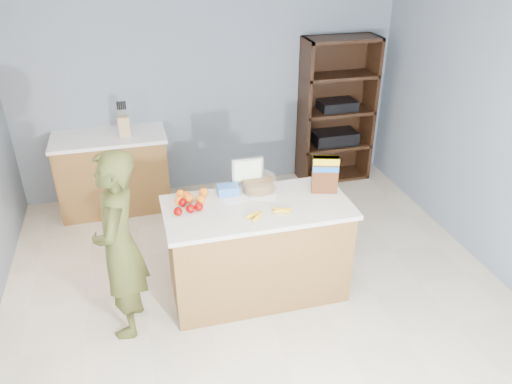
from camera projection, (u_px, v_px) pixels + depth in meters
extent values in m
cube|color=beige|center=(266.00, 312.00, 4.32)|extent=(4.50, 5.00, 0.02)
cube|color=slate|center=(209.00, 89.00, 5.84)|extent=(4.50, 0.02, 2.50)
cube|color=white|center=(270.00, 8.00, 3.12)|extent=(4.50, 5.00, 0.02)
cube|color=brown|center=(257.00, 252.00, 4.37)|extent=(1.50, 0.70, 0.86)
cube|color=silver|center=(258.00, 207.00, 4.15)|extent=(1.56, 0.76, 0.04)
cube|color=black|center=(257.00, 286.00, 4.55)|extent=(1.46, 0.66, 0.10)
cube|color=brown|center=(114.00, 174.00, 5.71)|extent=(1.20, 0.60, 0.86)
cube|color=white|center=(108.00, 137.00, 5.50)|extent=(1.24, 0.62, 0.04)
cube|color=black|center=(331.00, 107.00, 6.34)|extent=(0.90, 0.04, 1.80)
cube|color=black|center=(304.00, 114.00, 6.09)|extent=(0.04, 0.40, 1.80)
cube|color=black|center=(368.00, 108.00, 6.29)|extent=(0.04, 0.40, 1.80)
cube|color=black|center=(331.00, 175.00, 6.61)|extent=(0.90, 0.40, 0.04)
cube|color=black|center=(334.00, 145.00, 6.40)|extent=(0.90, 0.40, 0.04)
cube|color=black|center=(337.00, 111.00, 6.19)|extent=(0.90, 0.40, 0.04)
cube|color=black|center=(340.00, 75.00, 5.97)|extent=(0.90, 0.40, 0.04)
cube|color=black|center=(342.00, 39.00, 5.77)|extent=(0.90, 0.40, 0.04)
cube|color=black|center=(334.00, 137.00, 6.36)|extent=(0.55, 0.32, 0.16)
cube|color=black|center=(337.00, 105.00, 6.15)|extent=(0.45, 0.30, 0.12)
imported|color=#3E421A|center=(119.00, 246.00, 3.81)|extent=(0.47, 0.63, 1.58)
cube|color=tan|center=(124.00, 126.00, 5.44)|extent=(0.12, 0.10, 0.22)
cylinder|color=black|center=(118.00, 113.00, 5.35)|extent=(0.02, 0.02, 0.09)
cylinder|color=black|center=(120.00, 113.00, 5.36)|extent=(0.02, 0.02, 0.09)
cylinder|color=black|center=(122.00, 113.00, 5.36)|extent=(0.02, 0.02, 0.09)
cylinder|color=black|center=(124.00, 112.00, 5.37)|extent=(0.02, 0.02, 0.09)
cylinder|color=black|center=(126.00, 112.00, 5.37)|extent=(0.02, 0.02, 0.09)
cube|color=white|center=(236.00, 200.00, 4.22)|extent=(0.24, 0.16, 0.00)
cube|color=white|center=(264.00, 197.00, 4.26)|extent=(0.25, 0.18, 0.00)
ellipsoid|color=yellow|center=(254.00, 215.00, 3.98)|extent=(0.17, 0.10, 0.04)
ellipsoid|color=yellow|center=(257.00, 217.00, 3.95)|extent=(0.14, 0.16, 0.04)
ellipsoid|color=yellow|center=(283.00, 210.00, 4.03)|extent=(0.17, 0.04, 0.04)
ellipsoid|color=yellow|center=(282.00, 210.00, 4.04)|extent=(0.16, 0.14, 0.04)
sphere|color=#860302|center=(183.00, 203.00, 4.11)|extent=(0.07, 0.07, 0.07)
sphere|color=#860302|center=(199.00, 207.00, 4.05)|extent=(0.07, 0.07, 0.07)
sphere|color=#860302|center=(178.00, 212.00, 3.99)|extent=(0.07, 0.07, 0.07)
sphere|color=#860302|center=(190.00, 209.00, 4.02)|extent=(0.07, 0.07, 0.07)
sphere|color=orange|center=(180.00, 201.00, 4.13)|extent=(0.08, 0.08, 0.08)
sphere|color=orange|center=(187.00, 196.00, 4.21)|extent=(0.08, 0.08, 0.08)
sphere|color=orange|center=(200.00, 200.00, 4.15)|extent=(0.08, 0.08, 0.08)
sphere|color=orange|center=(204.00, 192.00, 4.26)|extent=(0.08, 0.08, 0.08)
sphere|color=orange|center=(181.00, 194.00, 4.23)|extent=(0.08, 0.08, 0.08)
sphere|color=orange|center=(189.00, 198.00, 4.17)|extent=(0.08, 0.08, 0.08)
cube|color=blue|center=(228.00, 190.00, 4.30)|extent=(0.18, 0.13, 0.08)
cylinder|color=#267219|center=(259.00, 185.00, 4.37)|extent=(0.27, 0.27, 0.09)
cylinder|color=white|center=(259.00, 183.00, 4.36)|extent=(0.30, 0.30, 0.13)
cylinder|color=silver|center=(247.00, 186.00, 4.43)|extent=(0.12, 0.12, 0.01)
cylinder|color=silver|center=(247.00, 183.00, 4.41)|extent=(0.02, 0.02, 0.05)
cube|color=silver|center=(247.00, 170.00, 4.35)|extent=(0.28, 0.04, 0.22)
cube|color=yellow|center=(248.00, 171.00, 4.33)|extent=(0.24, 0.01, 0.18)
cube|color=#592B14|center=(325.00, 175.00, 4.27)|extent=(0.23, 0.14, 0.33)
cube|color=yellow|center=(326.00, 160.00, 4.21)|extent=(0.24, 0.14, 0.06)
cube|color=blue|center=(326.00, 168.00, 4.24)|extent=(0.24, 0.14, 0.05)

